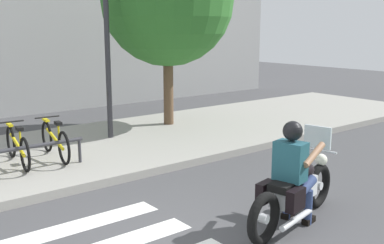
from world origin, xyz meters
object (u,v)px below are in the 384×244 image
at_px(street_lamp, 107,26).
at_px(bicycle_3, 55,141).
at_px(bicycle_2, 17,147).
at_px(motorcycle, 295,191).
at_px(bike_rack, 7,153).
at_px(tree_near_rack, 167,0).
at_px(rider, 293,166).

bearing_deg(street_lamp, bicycle_3, -152.25).
bearing_deg(bicycle_2, motorcycle, -64.60).
relative_size(motorcycle, bike_rack, 0.81).
relative_size(bike_rack, tree_near_rack, 0.55).
height_order(bicycle_2, street_lamp, street_lamp).
distance_m(rider, street_lamp, 5.82).
relative_size(motorcycle, bicycle_2, 1.28).
bearing_deg(bike_rack, rider, -58.76).
distance_m(bike_rack, tree_near_rack, 5.73).
height_order(rider, tree_near_rack, tree_near_rack).
bearing_deg(bike_rack, tree_near_rack, 21.42).
distance_m(bicycle_2, bike_rack, 0.66).
xyz_separation_m(street_lamp, tree_near_rack, (1.94, 0.40, 0.64)).
distance_m(bicycle_2, street_lamp, 3.35).
xyz_separation_m(bicycle_2, bike_rack, (-0.36, -0.55, 0.06)).
xyz_separation_m(motorcycle, bike_rack, (-2.55, 4.07, 0.09)).
relative_size(bicycle_2, tree_near_rack, 0.35).
bearing_deg(bicycle_2, bicycle_3, -0.01).
distance_m(rider, bicycle_3, 4.86).
relative_size(bicycle_2, street_lamp, 0.39).
height_order(rider, street_lamp, street_lamp).
distance_m(rider, bicycle_2, 5.11).
bearing_deg(tree_near_rack, bike_rack, -158.58).
xyz_separation_m(bicycle_2, tree_near_rack, (4.32, 1.28, 2.82)).
height_order(street_lamp, tree_near_rack, tree_near_rack).
xyz_separation_m(rider, bike_rack, (-2.48, 4.09, -0.28)).
relative_size(bicycle_2, bike_rack, 0.63).
height_order(bicycle_2, bicycle_3, bicycle_3).
bearing_deg(tree_near_rack, motorcycle, -109.77).
distance_m(motorcycle, bicycle_2, 5.12).
height_order(bicycle_2, bike_rack, bicycle_2).
height_order(bicycle_3, street_lamp, street_lamp).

